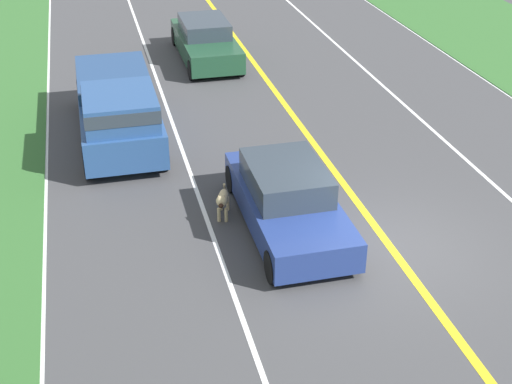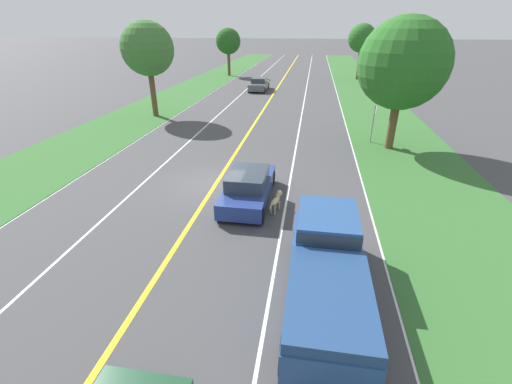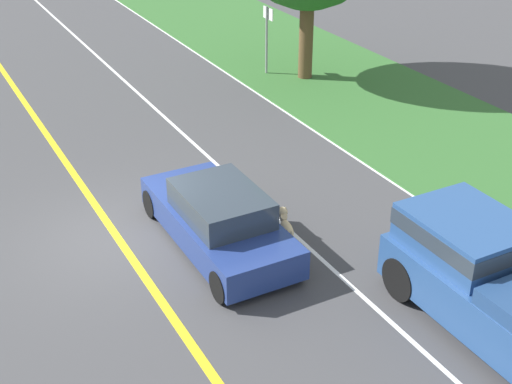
# 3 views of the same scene
# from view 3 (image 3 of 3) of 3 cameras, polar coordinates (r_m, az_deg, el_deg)

# --- Properties ---
(ground_plane) EXTENTS (400.00, 400.00, 0.00)m
(ground_plane) POSITION_cam_3_polar(r_m,az_deg,el_deg) (16.06, -11.05, -3.55)
(ground_plane) COLOR #424244
(centre_divider_line) EXTENTS (0.18, 160.00, 0.01)m
(centre_divider_line) POSITION_cam_3_polar(r_m,az_deg,el_deg) (16.05, -11.05, -3.54)
(centre_divider_line) COLOR yellow
(centre_divider_line) RESTS_ON ground
(lane_edge_line_right) EXTENTS (0.14, 160.00, 0.01)m
(lane_edge_line_right) POSITION_cam_3_polar(r_m,az_deg,el_deg) (18.91, 9.42, 1.80)
(lane_edge_line_right) COLOR white
(lane_edge_line_right) RESTS_ON ground
(lane_dash_same_dir) EXTENTS (0.10, 160.00, 0.01)m
(lane_dash_same_dir) POSITION_cam_3_polar(r_m,az_deg,el_deg) (17.19, 0.03, -0.66)
(lane_dash_same_dir) COLOR white
(lane_dash_same_dir) RESTS_ON ground
(grass_verge_right) EXTENTS (6.00, 160.00, 0.03)m
(grass_verge_right) POSITION_cam_3_polar(r_m,az_deg,el_deg) (20.74, 16.08, 3.55)
(grass_verge_right) COLOR #33662D
(grass_verge_right) RESTS_ON ground
(ego_car) EXTENTS (1.85, 4.50, 1.40)m
(ego_car) POSITION_cam_3_polar(r_m,az_deg,el_deg) (15.16, -2.99, -2.20)
(ego_car) COLOR navy
(ego_car) RESTS_ON ground
(dog) EXTENTS (0.47, 1.23, 0.76)m
(dog) POSITION_cam_3_polar(r_m,az_deg,el_deg) (15.30, 2.40, -2.71)
(dog) COLOR #D1B784
(dog) RESTS_ON ground
(street_sign) EXTENTS (0.11, 0.64, 2.39)m
(street_sign) POSITION_cam_3_polar(r_m,az_deg,el_deg) (25.20, 0.90, 12.70)
(street_sign) COLOR gray
(street_sign) RESTS_ON ground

